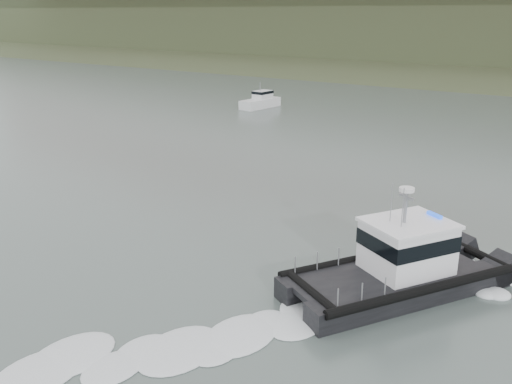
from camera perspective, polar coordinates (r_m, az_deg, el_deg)
ground at (r=26.66m, az=-12.25°, el=-8.22°), size 400.00×400.00×0.00m
patrol_boat at (r=25.05m, az=14.20°, el=-7.09°), size 7.91×10.35×4.78m
motorboat at (r=72.11m, az=0.48°, el=9.08°), size 2.38×6.04×3.26m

